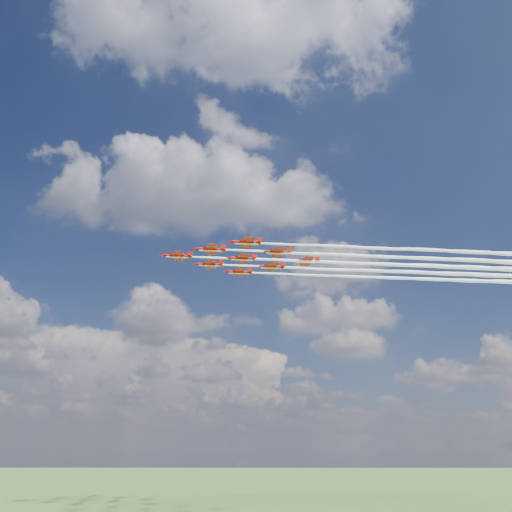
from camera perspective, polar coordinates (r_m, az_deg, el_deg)
The scene contains 9 objects.
jet_lead at distance 169.34m, azimuth 12.97°, elevation -0.86°, with size 132.59×21.96×2.55m.
jet_row2_port at distance 167.12m, azimuth 17.08°, elevation -0.18°, with size 132.59×21.96×2.55m.
jet_row2_starb at distance 178.96m, azimuth 15.41°, elevation -1.72°, with size 132.59×21.96×2.55m.
jet_row3_port at distance 165.79m, azimuth 21.27°, elevation 0.51°, with size 132.59×21.96×2.55m.
jet_row3_centre at distance 177.19m, azimuth 19.31°, elevation -1.09°, with size 132.59×21.96×2.55m.
jet_row3_starb at distance 188.90m, azimuth 17.59°, elevation -2.49°, with size 132.59×21.96×2.55m.
jet_row4_port at distance 176.29m, azimuth 23.27°, elevation -0.45°, with size 132.59×21.96×2.55m.
jet_row4_starb at distance 187.55m, azimuth 21.30°, elevation -1.90°, with size 132.59×21.96×2.55m.
jet_tail at distance 187.02m, azimuth 25.05°, elevation -1.29°, with size 132.59×21.96×2.55m.
Camera 1 is at (5.28, -150.41, 17.34)m, focal length 35.00 mm.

